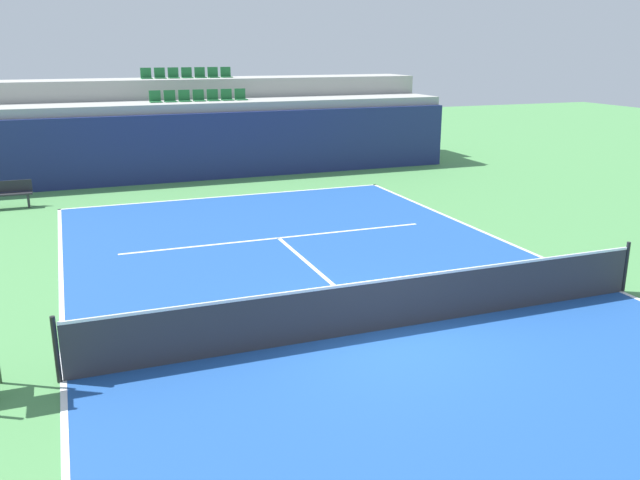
% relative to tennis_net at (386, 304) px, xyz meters
% --- Properties ---
extents(ground_plane, '(80.00, 80.00, 0.00)m').
position_rel_tennis_net_xyz_m(ground_plane, '(0.00, 0.00, -0.51)').
color(ground_plane, '#4C8C4C').
extents(court_surface, '(11.00, 24.00, 0.01)m').
position_rel_tennis_net_xyz_m(court_surface, '(0.00, 0.00, -0.50)').
color(court_surface, '#1E4C99').
rests_on(court_surface, ground_plane).
extents(baseline_far, '(11.00, 0.10, 0.00)m').
position_rel_tennis_net_xyz_m(baseline_far, '(0.00, 11.95, -0.50)').
color(baseline_far, white).
rests_on(baseline_far, court_surface).
extents(sideline_left, '(0.10, 24.00, 0.00)m').
position_rel_tennis_net_xyz_m(sideline_left, '(-5.45, 0.00, -0.50)').
color(sideline_left, white).
rests_on(sideline_left, court_surface).
extents(sideline_right, '(0.10, 24.00, 0.00)m').
position_rel_tennis_net_xyz_m(sideline_right, '(5.45, 0.00, -0.50)').
color(sideline_right, white).
rests_on(sideline_right, court_surface).
extents(service_line_far, '(8.26, 0.10, 0.00)m').
position_rel_tennis_net_xyz_m(service_line_far, '(0.00, 6.40, -0.50)').
color(service_line_far, white).
rests_on(service_line_far, court_surface).
extents(centre_service_line, '(0.10, 6.40, 0.00)m').
position_rel_tennis_net_xyz_m(centre_service_line, '(0.00, 3.20, -0.50)').
color(centre_service_line, white).
rests_on(centre_service_line, court_surface).
extents(back_wall, '(20.05, 0.30, 2.52)m').
position_rel_tennis_net_xyz_m(back_wall, '(0.00, 15.21, 0.75)').
color(back_wall, navy).
rests_on(back_wall, ground_plane).
extents(stands_tier_lower, '(20.05, 2.40, 2.86)m').
position_rel_tennis_net_xyz_m(stands_tier_lower, '(0.00, 16.56, 0.92)').
color(stands_tier_lower, '#9E9E99').
rests_on(stands_tier_lower, ground_plane).
extents(stands_tier_upper, '(20.05, 2.40, 3.64)m').
position_rel_tennis_net_xyz_m(stands_tier_upper, '(0.00, 18.96, 1.31)').
color(stands_tier_upper, '#9E9E99').
rests_on(stands_tier_upper, ground_plane).
extents(seating_row_lower, '(3.79, 0.44, 0.44)m').
position_rel_tennis_net_xyz_m(seating_row_lower, '(0.00, 16.65, 2.48)').
color(seating_row_lower, '#1E6633').
rests_on(seating_row_lower, stands_tier_lower).
extents(seating_row_upper, '(3.79, 0.44, 0.44)m').
position_rel_tennis_net_xyz_m(seating_row_upper, '(0.00, 19.05, 3.25)').
color(seating_row_upper, '#1E6633').
rests_on(seating_row_upper, stands_tier_upper).
extents(tennis_net, '(11.08, 0.08, 1.07)m').
position_rel_tennis_net_xyz_m(tennis_net, '(0.00, 0.00, 0.00)').
color(tennis_net, black).
rests_on(tennis_net, court_surface).
extents(player_bench, '(1.50, 0.40, 0.85)m').
position_rel_tennis_net_xyz_m(player_bench, '(-6.95, 12.81, -0.00)').
color(player_bench, '#232328').
rests_on(player_bench, ground_plane).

